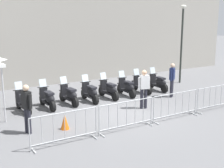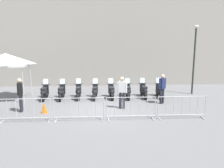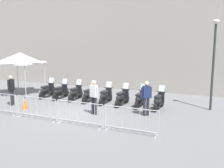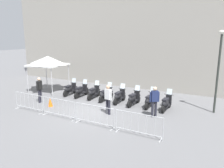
# 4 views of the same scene
# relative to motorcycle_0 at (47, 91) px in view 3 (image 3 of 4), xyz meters

# --- Properties ---
(ground_plane) EXTENTS (120.00, 120.00, 0.00)m
(ground_plane) POSITION_rel_motorcycle_0_xyz_m (3.40, -2.78, -0.45)
(ground_plane) COLOR slate
(building_facade) EXTENTS (28.08, 5.91, 12.68)m
(building_facade) POSITION_rel_motorcycle_0_xyz_m (4.43, 5.29, 5.89)
(building_facade) COLOR #9E998E
(building_facade) RESTS_ON ground
(motorcycle_0) EXTENTS (0.56, 1.73, 1.24)m
(motorcycle_0) POSITION_rel_motorcycle_0_xyz_m (0.00, 0.00, 0.00)
(motorcycle_0) COLOR black
(motorcycle_0) RESTS_ON ground
(motorcycle_1) EXTENTS (0.58, 1.73, 1.24)m
(motorcycle_1) POSITION_rel_motorcycle_0_xyz_m (1.05, -0.14, 0.00)
(motorcycle_1) COLOR black
(motorcycle_1) RESTS_ON ground
(motorcycle_2) EXTENTS (0.56, 1.73, 1.24)m
(motorcycle_2) POSITION_rel_motorcycle_0_xyz_m (2.12, -0.20, 0.00)
(motorcycle_2) COLOR black
(motorcycle_2) RESTS_ON ground
(motorcycle_3) EXTENTS (0.63, 1.72, 1.24)m
(motorcycle_3) POSITION_rel_motorcycle_0_xyz_m (3.16, -0.40, 0.00)
(motorcycle_3) COLOR black
(motorcycle_3) RESTS_ON ground
(motorcycle_4) EXTENTS (0.57, 1.73, 1.24)m
(motorcycle_4) POSITION_rel_motorcycle_0_xyz_m (4.23, -0.52, 0.00)
(motorcycle_4) COLOR black
(motorcycle_4) RESTS_ON ground
(motorcycle_5) EXTENTS (0.67, 1.72, 1.24)m
(motorcycle_5) POSITION_rel_motorcycle_0_xyz_m (5.27, -0.69, 0.00)
(motorcycle_5) COLOR black
(motorcycle_5) RESTS_ON ground
(motorcycle_6) EXTENTS (0.61, 1.72, 1.24)m
(motorcycle_6) POSITION_rel_motorcycle_0_xyz_m (6.35, -0.72, 0.00)
(motorcycle_6) COLOR black
(motorcycle_6) RESTS_ON ground
(motorcycle_7) EXTENTS (0.65, 1.72, 1.24)m
(motorcycle_7) POSITION_rel_motorcycle_0_xyz_m (7.39, -0.93, 0.00)
(motorcycle_7) COLOR black
(motorcycle_7) RESTS_ON ground
(barrier_segment_1) EXTENTS (2.25, 0.70, 1.07)m
(barrier_segment_1) POSITION_rel_motorcycle_0_xyz_m (2.02, -4.31, 0.07)
(barrier_segment_1) COLOR #B2B5B7
(barrier_segment_1) RESTS_ON ground
(barrier_segment_2) EXTENTS (2.25, 0.70, 1.07)m
(barrier_segment_2) POSITION_rel_motorcycle_0_xyz_m (4.36, -4.61, 0.07)
(barrier_segment_2) COLOR #B2B5B7
(barrier_segment_2) RESTS_ON ground
(barrier_segment_3) EXTENTS (2.25, 0.70, 1.07)m
(barrier_segment_3) POSITION_rel_motorcycle_0_xyz_m (6.69, -4.90, 0.07)
(barrier_segment_3) COLOR #B2B5B7
(barrier_segment_3) RESTS_ON ground
(street_lamp) EXTENTS (0.36, 0.36, 4.75)m
(street_lamp) POSITION_rel_motorcycle_0_xyz_m (10.09, -0.29, 2.49)
(street_lamp) COLOR #2D332D
(street_lamp) RESTS_ON ground
(officer_near_row_end) EXTENTS (0.51, 0.34, 1.73)m
(officer_near_row_end) POSITION_rel_motorcycle_0_xyz_m (4.37, -2.81, 0.53)
(officer_near_row_end) COLOR #23232D
(officer_near_row_end) RESTS_ON ground
(officer_mid_plaza) EXTENTS (0.25, 0.55, 1.73)m
(officer_mid_plaza) POSITION_rel_motorcycle_0_xyz_m (-0.85, -2.39, 0.53)
(officer_mid_plaza) COLOR #23232D
(officer_mid_plaza) RESTS_ON ground
(officer_by_barriers) EXTENTS (0.50, 0.36, 1.73)m
(officer_by_barriers) POSITION_rel_motorcycle_0_xyz_m (6.91, -2.27, 0.53)
(officer_by_barriers) COLOR #23232D
(officer_by_barriers) RESTS_ON ground
(canopy_tent) EXTENTS (2.57, 2.57, 2.91)m
(canopy_tent) POSITION_rel_motorcycle_0_xyz_m (-2.22, 0.40, 2.06)
(canopy_tent) COLOR silver
(canopy_tent) RESTS_ON ground
(traffic_cone) EXTENTS (0.32, 0.32, 0.55)m
(traffic_cone) POSITION_rel_motorcycle_0_xyz_m (0.34, -2.86, -0.18)
(traffic_cone) COLOR orange
(traffic_cone) RESTS_ON ground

